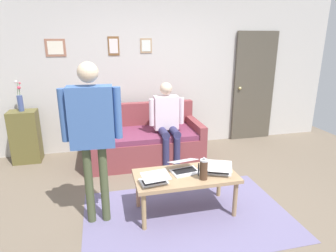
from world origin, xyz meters
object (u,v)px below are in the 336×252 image
at_px(couch, 143,142).
at_px(french_press, 204,169).
at_px(laptop_left, 184,168).
at_px(flower_vase, 20,100).
at_px(laptop_right, 154,179).
at_px(person_seated, 167,119).
at_px(laptop_center, 217,170).
at_px(interior_door, 254,87).
at_px(person_standing, 92,125).
at_px(coffee_table, 185,179).
at_px(side_shelf, 26,137).

height_order(couch, french_press, couch).
bearing_deg(laptop_left, flower_vase, -42.19).
bearing_deg(laptop_right, person_seated, -108.30).
relative_size(laptop_left, laptop_center, 0.90).
height_order(laptop_center, french_press, french_press).
height_order(interior_door, person_seated, interior_door).
bearing_deg(flower_vase, interior_door, -177.09).
bearing_deg(person_standing, couch, -115.18).
bearing_deg(flower_vase, coffee_table, 136.45).
bearing_deg(person_seated, person_standing, 50.82).
bearing_deg(french_press, person_standing, -10.13).
distance_m(side_shelf, flower_vase, 0.59).
height_order(person_standing, person_seated, person_standing).
bearing_deg(interior_door, side_shelf, 2.92).
xyz_separation_m(french_press, person_standing, (1.12, -0.20, 0.52)).
height_order(coffee_table, laptop_left, laptop_left).
bearing_deg(laptop_right, french_press, 176.45).
bearing_deg(laptop_left, interior_door, -133.80).
bearing_deg(interior_door, person_seated, 22.60).
height_order(coffee_table, side_shelf, side_shelf).
xyz_separation_m(laptop_left, laptop_center, (-0.35, 0.13, -0.00)).
bearing_deg(flower_vase, person_standing, 119.91).
height_order(laptop_center, person_seated, person_seated).
xyz_separation_m(laptop_center, person_seated, (0.24, -1.43, 0.22)).
distance_m(coffee_table, person_seated, 1.42).
bearing_deg(french_press, laptop_center, -153.10).
xyz_separation_m(coffee_table, laptop_center, (-0.36, 0.05, 0.09)).
relative_size(laptop_right, flower_vase, 0.67).
bearing_deg(laptop_center, french_press, 26.90).
relative_size(flower_vase, person_seated, 0.37).
bearing_deg(laptop_center, side_shelf, -39.66).
bearing_deg(person_seated, laptop_center, 99.51).
bearing_deg(couch, coffee_table, 98.29).
bearing_deg(laptop_left, coffee_table, 83.16).
bearing_deg(side_shelf, person_seated, 165.09).
bearing_deg(flower_vase, couch, 169.03).
distance_m(laptop_center, flower_vase, 3.19).
xyz_separation_m(laptop_center, side_shelf, (2.42, -2.01, -0.09)).
height_order(couch, laptop_center, couch).
relative_size(coffee_table, laptop_left, 3.26).
height_order(coffee_table, person_standing, person_standing).
bearing_deg(interior_door, coffee_table, 47.16).
bearing_deg(person_seated, flower_vase, -14.91).
bearing_deg(side_shelf, coffee_table, 136.46).
distance_m(couch, coffee_table, 1.63).
relative_size(couch, coffee_table, 1.62).
bearing_deg(laptop_left, side_shelf, -42.19).
bearing_deg(person_standing, laptop_left, -178.24).
height_order(french_press, person_seated, person_seated).
bearing_deg(laptop_center, flower_vase, -39.66).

